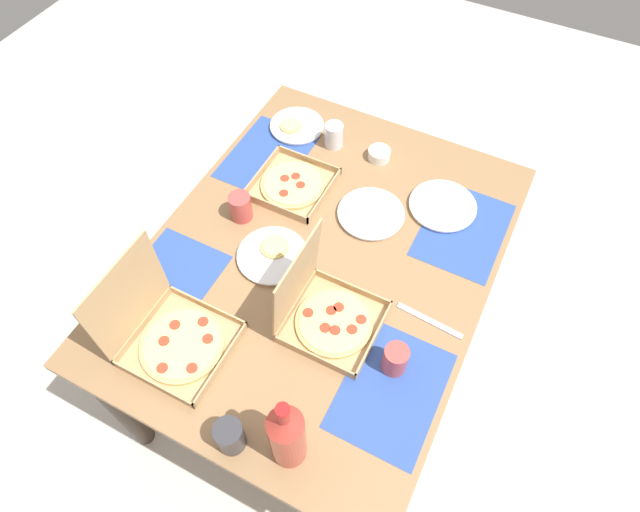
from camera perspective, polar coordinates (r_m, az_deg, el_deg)
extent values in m
plane|color=beige|center=(2.41, 0.00, -10.50)|extent=(6.00, 6.00, 0.00)
cylinder|color=#3F3328|center=(2.36, 17.29, 1.46)|extent=(0.07, 0.07, 0.74)
cylinder|color=#3F3328|center=(2.05, -20.67, -14.53)|extent=(0.07, 0.07, 0.74)
cylinder|color=#3F3328|center=(2.53, -3.00, 9.31)|extent=(0.07, 0.07, 0.74)
cube|color=#936D47|center=(1.74, 0.00, -0.28)|extent=(1.38, 1.05, 0.03)
cube|color=#2D4C9E|center=(1.53, 7.56, -13.94)|extent=(0.36, 0.26, 0.00)
cube|color=#2D4C9E|center=(1.85, 14.96, 2.70)|extent=(0.36, 0.26, 0.00)
cube|color=#2D4C9E|center=(1.74, -15.97, -2.85)|extent=(0.36, 0.26, 0.00)
cube|color=#2D4C9E|center=(2.02, -5.64, 10.53)|extent=(0.36, 0.26, 0.00)
cube|color=tan|center=(1.60, 1.49, -7.20)|extent=(0.26, 0.26, 0.01)
cube|color=tan|center=(1.53, -0.63, -10.67)|extent=(0.01, 0.26, 0.03)
cube|color=tan|center=(1.64, 3.47, -3.38)|extent=(0.01, 0.26, 0.03)
cube|color=tan|center=(1.56, 5.75, -8.75)|extent=(0.26, 0.01, 0.03)
cube|color=tan|center=(1.61, -2.58, -5.08)|extent=(0.26, 0.01, 0.03)
cylinder|color=#E0B76B|center=(1.59, 1.50, -7.05)|extent=(0.23, 0.23, 0.01)
cylinder|color=#EFD67F|center=(1.58, 1.50, -6.92)|extent=(0.21, 0.21, 0.00)
cylinder|color=red|center=(1.60, 2.00, -5.44)|extent=(0.03, 0.03, 0.00)
cylinder|color=red|center=(1.60, 1.20, -5.78)|extent=(0.03, 0.03, 0.00)
cylinder|color=red|center=(1.59, -1.28, -6.03)|extent=(0.03, 0.03, 0.00)
cylinder|color=red|center=(1.57, 0.55, -7.62)|extent=(0.03, 0.03, 0.00)
cylinder|color=red|center=(1.57, 1.61, -7.87)|extent=(0.03, 0.03, 0.00)
cylinder|color=red|center=(1.57, 3.42, -7.77)|extent=(0.03, 0.03, 0.00)
cylinder|color=red|center=(1.59, 4.39, -6.72)|extent=(0.03, 0.03, 0.00)
cube|color=tan|center=(1.48, -2.49, -2.46)|extent=(0.26, 0.03, 0.26)
cube|color=tan|center=(1.91, -2.90, 7.39)|extent=(0.26, 0.26, 0.01)
cube|color=tan|center=(1.83, -4.81, 5.14)|extent=(0.01, 0.26, 0.03)
cube|color=tan|center=(1.97, -1.16, 10.16)|extent=(0.01, 0.26, 0.03)
cube|color=tan|center=(1.86, 0.49, 6.46)|extent=(0.26, 0.01, 0.03)
cube|color=tan|center=(1.94, -6.20, 8.96)|extent=(0.26, 0.01, 0.03)
cylinder|color=#E0B76B|center=(1.90, -2.92, 7.57)|extent=(0.23, 0.23, 0.01)
cylinder|color=#EFD67F|center=(1.90, -2.93, 7.73)|extent=(0.20, 0.20, 0.00)
cylinder|color=red|center=(1.92, -2.58, 8.47)|extent=(0.03, 0.03, 0.00)
cylinder|color=red|center=(1.91, -3.76, 8.23)|extent=(0.03, 0.03, 0.00)
cylinder|color=red|center=(1.86, -3.86, 6.68)|extent=(0.03, 0.03, 0.00)
cylinder|color=red|center=(1.89, -2.07, 7.55)|extent=(0.03, 0.03, 0.00)
cube|color=tan|center=(1.62, -14.36, -9.24)|extent=(0.28, 0.28, 0.01)
cube|color=tan|center=(1.57, -17.34, -12.82)|extent=(0.01, 0.28, 0.03)
cube|color=tan|center=(1.64, -11.81, -5.26)|extent=(0.01, 0.28, 0.03)
cube|color=tan|center=(1.55, -10.43, -11.15)|extent=(0.28, 0.01, 0.03)
cube|color=tan|center=(1.66, -18.24, -6.88)|extent=(0.28, 0.01, 0.03)
cylinder|color=#E0B76B|center=(1.61, -14.42, -9.11)|extent=(0.24, 0.24, 0.01)
cylinder|color=#EFD67F|center=(1.60, -14.48, -8.98)|extent=(0.22, 0.22, 0.00)
cylinder|color=red|center=(1.62, -12.30, -6.81)|extent=(0.03, 0.03, 0.00)
cylinder|color=red|center=(1.63, -15.15, -7.06)|extent=(0.03, 0.03, 0.00)
cylinder|color=red|center=(1.61, -16.22, -8.64)|extent=(0.03, 0.03, 0.00)
cylinder|color=red|center=(1.58, -16.39, -11.32)|extent=(0.03, 0.03, 0.00)
cylinder|color=red|center=(1.56, -13.43, -11.48)|extent=(0.03, 0.03, 0.00)
cylinder|color=red|center=(1.59, -11.82, -8.58)|extent=(0.03, 0.03, 0.00)
cube|color=tan|center=(1.53, -19.81, -4.15)|extent=(0.28, 0.01, 0.28)
cylinder|color=white|center=(2.12, -2.46, 13.52)|extent=(0.20, 0.20, 0.01)
cylinder|color=white|center=(2.12, -2.47, 13.68)|extent=(0.21, 0.21, 0.01)
cylinder|color=#E0B76B|center=(2.10, -3.11, 13.61)|extent=(0.08, 0.08, 0.01)
cylinder|color=#EFD67F|center=(2.10, -3.11, 13.73)|extent=(0.07, 0.07, 0.00)
cylinder|color=white|center=(1.73, -5.06, -0.04)|extent=(0.22, 0.22, 0.01)
cylinder|color=white|center=(1.72, -5.08, 0.11)|extent=(0.23, 0.23, 0.01)
cylinder|color=#E0B76B|center=(1.73, -4.84, 0.96)|extent=(0.09, 0.09, 0.01)
cylinder|color=#EFD67F|center=(1.72, -4.85, 1.08)|extent=(0.08, 0.08, 0.00)
cylinder|color=white|center=(1.89, 12.86, 5.12)|extent=(0.22, 0.22, 0.01)
cylinder|color=white|center=(1.88, 12.90, 5.27)|extent=(0.23, 0.23, 0.01)
cylinder|color=white|center=(1.83, 5.42, 4.40)|extent=(0.22, 0.22, 0.01)
cylinder|color=white|center=(1.82, 5.44, 4.55)|extent=(0.23, 0.23, 0.01)
cylinder|color=#B2382D|center=(1.37, -3.47, -18.72)|extent=(0.09, 0.09, 0.22)
cone|color=#B2382D|center=(1.24, -3.78, -17.12)|extent=(0.09, 0.09, 0.04)
cylinder|color=#B2382D|center=(1.20, -3.90, -16.47)|extent=(0.03, 0.03, 0.06)
cylinder|color=red|center=(1.17, -4.00, -15.97)|extent=(0.03, 0.03, 0.01)
cylinder|color=#BF4742|center=(1.51, 7.98, -10.81)|extent=(0.07, 0.07, 0.10)
cylinder|color=silver|center=(2.02, 1.48, 12.68)|extent=(0.07, 0.07, 0.09)
cylinder|color=#BF4742|center=(1.81, -8.42, 5.17)|extent=(0.07, 0.07, 0.10)
cylinder|color=#333338|center=(1.44, -9.54, -18.31)|extent=(0.07, 0.07, 0.10)
cylinder|color=white|center=(2.01, 6.31, 10.69)|extent=(0.08, 0.08, 0.04)
cube|color=#B7B7BC|center=(1.64, 11.53, -6.73)|extent=(0.03, 0.21, 0.00)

